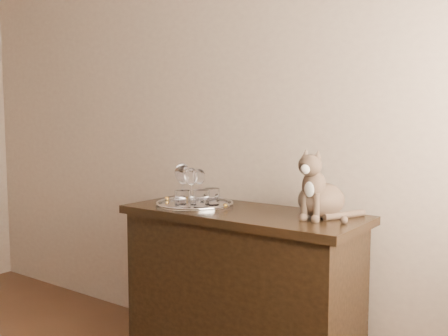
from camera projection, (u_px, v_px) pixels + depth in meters
The scene contains 11 objects.
wall_back at pixel (188, 110), 2.99m from camera, with size 4.00×0.10×2.70m, color tan.
sideboard at pixel (242, 295), 2.48m from camera, with size 1.20×0.50×0.85m, color black, non-canonical shape.
tray at pixel (195, 205), 2.58m from camera, with size 0.40×0.40×0.01m, color silver.
wine_glass_a at pixel (183, 185), 2.68m from camera, with size 0.07×0.07×0.17m, color white, non-canonical shape.
wine_glass_b at pixel (199, 185), 2.68m from camera, with size 0.07×0.07×0.17m, color silver, non-canonical shape.
wine_glass_c at pixel (182, 183), 2.61m from camera, with size 0.08×0.08×0.21m, color silver, non-canonical shape.
wine_glass_d at pixel (191, 186), 2.57m from camera, with size 0.07×0.07×0.19m, color white, non-canonical shape.
tumbler_a at pixel (201, 199), 2.47m from camera, with size 0.08×0.08×0.09m, color white.
tumbler_b at pixel (183, 199), 2.46m from camera, with size 0.08×0.08×0.09m, color white.
tumbler_c at pixel (212, 197), 2.55m from camera, with size 0.08×0.08×0.09m, color silver.
cat at pixel (322, 183), 2.26m from camera, with size 0.31×0.29×0.32m, color #47392A, non-canonical shape.
Camera 1 is at (1.94, -0.06, 1.29)m, focal length 40.00 mm.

